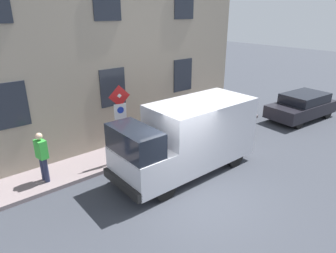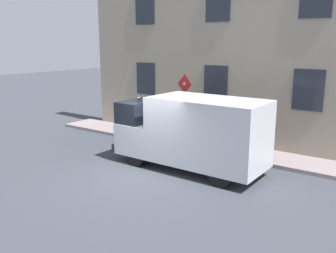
{
  "view_description": "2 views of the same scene",
  "coord_description": "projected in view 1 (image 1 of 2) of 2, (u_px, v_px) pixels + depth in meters",
  "views": [
    {
      "loc": [
        -5.41,
        5.68,
        5.45
      ],
      "look_at": [
        2.52,
        -0.91,
        1.4
      ],
      "focal_mm": 31.76,
      "sensor_mm": 36.0,
      "label": 1
    },
    {
      "loc": [
        -8.72,
        -7.25,
        4.25
      ],
      "look_at": [
        2.09,
        0.49,
        1.19
      ],
      "focal_mm": 38.97,
      "sensor_mm": 36.0,
      "label": 2
    }
  ],
  "objects": [
    {
      "name": "ground_plane",
      "position": [
        197.0,
        198.0,
        9.24
      ],
      "size": [
        80.0,
        80.0,
        0.0
      ],
      "primitive_type": "plane",
      "color": "#383B43"
    },
    {
      "name": "sidewalk_slab",
      "position": [
        127.0,
        152.0,
        12.09
      ],
      "size": [
        1.7,
        15.66,
        0.14
      ],
      "primitive_type": "cube",
      "color": "gray",
      "rests_on": "ground_plane"
    },
    {
      "name": "building_facade",
      "position": [
        105.0,
        49.0,
        11.49
      ],
      "size": [
        0.75,
        13.66,
        8.1
      ],
      "color": "gray",
      "rests_on": "ground_plane"
    },
    {
      "name": "sign_post_stacked",
      "position": [
        120.0,
        113.0,
        10.57
      ],
      "size": [
        0.19,
        0.55,
        2.79
      ],
      "color": "#474C47",
      "rests_on": "sidewalk_slab"
    },
    {
      "name": "delivery_van",
      "position": [
        188.0,
        136.0,
        10.37
      ],
      "size": [
        2.04,
        5.34,
        2.5
      ],
      "rotation": [
        0.0,
        0.0,
        1.56
      ],
      "color": "silver",
      "rests_on": "ground_plane"
    },
    {
      "name": "parked_hatchback",
      "position": [
        302.0,
        106.0,
        15.72
      ],
      "size": [
        2.08,
        4.13,
        1.38
      ],
      "rotation": [
        0.0,
        0.0,
        1.49
      ],
      "color": "black",
      "rests_on": "ground_plane"
    },
    {
      "name": "bicycle_green",
      "position": [
        153.0,
        130.0,
        13.07
      ],
      "size": [
        0.46,
        1.72,
        0.89
      ],
      "rotation": [
        0.0,
        0.0,
        1.66
      ],
      "color": "black",
      "rests_on": "sidewalk_slab"
    },
    {
      "name": "bicycle_red",
      "position": [
        136.0,
        136.0,
        12.52
      ],
      "size": [
        0.46,
        1.71,
        0.89
      ],
      "rotation": [
        0.0,
        0.0,
        1.59
      ],
      "color": "black",
      "rests_on": "sidewalk_slab"
    },
    {
      "name": "pedestrian",
      "position": [
        42.0,
        156.0,
        9.59
      ],
      "size": [
        0.44,
        0.33,
        1.72
      ],
      "rotation": [
        0.0,
        0.0,
        1.75
      ],
      "color": "#262B47",
      "rests_on": "sidewalk_slab"
    }
  ]
}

